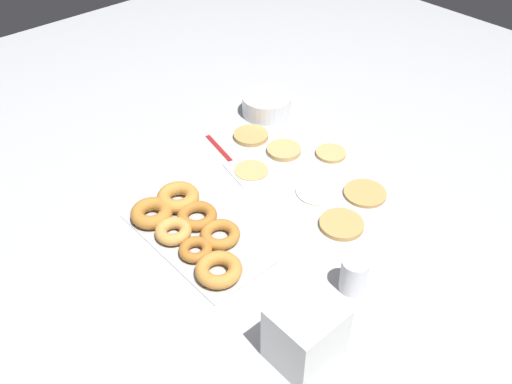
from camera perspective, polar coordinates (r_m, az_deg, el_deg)
The scene contains 13 objects.
ground_plane at distance 1.50m, azimuth 2.03°, elevation 0.10°, with size 3.00×3.00×0.00m, color #B2B5BA.
pancake_0 at distance 1.57m, azimuth -0.51°, elevation 2.34°, with size 0.10×0.10×0.01m, color tan.
pancake_1 at distance 1.52m, azimuth 11.39°, elevation -0.13°, with size 0.12×0.12×0.01m, color tan.
pancake_2 at distance 1.65m, azimuth 2.95°, elevation 4.41°, with size 0.10×0.10×0.01m, color tan.
pancake_3 at distance 1.51m, azimuth 6.43°, elevation 0.11°, with size 0.12×0.12×0.01m, color beige.
pancake_4 at distance 1.41m, azimuth 8.98°, elevation -3.38°, with size 0.11×0.11×0.01m, color tan.
pancake_5 at distance 1.65m, azimuth 7.88°, elevation 4.05°, with size 0.09×0.09×0.01m, color tan.
pancake_6 at distance 1.71m, azimuth -0.54°, elevation 5.96°, with size 0.11×0.11×0.01m, color tan.
donut_tray at distance 1.38m, azimuth -7.01°, elevation -3.79°, with size 0.40×0.20×0.04m.
batter_bowl at distance 1.82m, azimuth 1.12°, elevation 9.14°, with size 0.16×0.16×0.07m.
container_stack at distance 1.10m, azimuth 5.24°, elevation -14.62°, with size 0.12×0.13×0.14m.
paper_cup at distance 1.25m, azimuth 10.24°, elevation -8.60°, with size 0.06×0.06×0.09m.
spatula at distance 1.59m, azimuth -2.09°, elevation 2.68°, with size 0.29×0.09×0.01m.
Camera 1 is at (0.82, -0.81, 0.97)m, focal length 38.00 mm.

